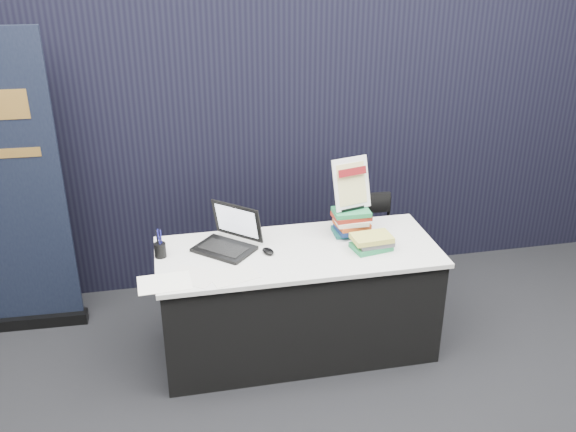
# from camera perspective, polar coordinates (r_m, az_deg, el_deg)

# --- Properties ---
(floor) EXTENTS (8.00, 8.00, 0.00)m
(floor) POSITION_cam_1_polar(r_m,az_deg,el_deg) (4.08, 2.56, -15.99)
(floor) COLOR black
(floor) RESTS_ON ground
(wall_back) EXTENTS (8.00, 0.02, 3.50)m
(wall_back) POSITION_cam_1_polar(r_m,az_deg,el_deg) (7.08, -5.39, 17.40)
(wall_back) COLOR #B7B4AD
(wall_back) RESTS_ON floor
(drape_partition) EXTENTS (6.00, 0.08, 2.40)m
(drape_partition) POSITION_cam_1_polar(r_m,az_deg,el_deg) (4.87, -1.77, 7.38)
(drape_partition) COLOR black
(drape_partition) RESTS_ON floor
(display_table) EXTENTS (1.80, 0.75, 0.75)m
(display_table) POSITION_cam_1_polar(r_m,az_deg,el_deg) (4.28, 0.86, -7.45)
(display_table) COLOR black
(display_table) RESTS_ON floor
(laptop) EXTENTS (0.44, 0.48, 0.27)m
(laptop) POSITION_cam_1_polar(r_m,az_deg,el_deg) (4.12, -5.80, -1.98)
(laptop) COLOR black
(laptop) RESTS_ON display_table
(mouse) EXTENTS (0.09, 0.11, 0.03)m
(mouse) POSITION_cam_1_polar(r_m,az_deg,el_deg) (4.05, -1.79, -3.14)
(mouse) COLOR black
(mouse) RESTS_ON display_table
(brochure_left) EXTENTS (0.32, 0.23, 0.00)m
(brochure_left) POSITION_cam_1_polar(r_m,az_deg,el_deg) (3.81, -10.93, -5.85)
(brochure_left) COLOR white
(brochure_left) RESTS_ON display_table
(brochure_mid) EXTENTS (0.34, 0.32, 0.00)m
(brochure_mid) POSITION_cam_1_polar(r_m,az_deg,el_deg) (3.84, -8.46, -5.32)
(brochure_mid) COLOR silver
(brochure_mid) RESTS_ON display_table
(brochure_right) EXTENTS (0.32, 0.27, 0.00)m
(brochure_right) POSITION_cam_1_polar(r_m,az_deg,el_deg) (3.83, -4.90, -5.27)
(brochure_right) COLOR silver
(brochure_right) RESTS_ON display_table
(pen_cup) EXTENTS (0.09, 0.09, 0.09)m
(pen_cup) POSITION_cam_1_polar(r_m,az_deg,el_deg) (4.07, -11.29, -2.99)
(pen_cup) COLOR black
(pen_cup) RESTS_ON display_table
(book_stack_tall) EXTENTS (0.23, 0.18, 0.18)m
(book_stack_tall) POSITION_cam_1_polar(r_m,az_deg,el_deg) (4.28, 5.64, -0.51)
(book_stack_tall) COLOR #16544E
(book_stack_tall) RESTS_ON display_table
(book_stack_short) EXTENTS (0.25, 0.21, 0.10)m
(book_stack_short) POSITION_cam_1_polar(r_m,az_deg,el_deg) (4.12, 7.53, -2.28)
(book_stack_short) COLOR #217B49
(book_stack_short) RESTS_ON display_table
(info_sign) EXTENTS (0.27, 0.16, 0.35)m
(info_sign) POSITION_cam_1_polar(r_m,az_deg,el_deg) (4.20, 5.66, 2.83)
(info_sign) COLOR black
(info_sign) RESTS_ON book_stack_tall
(pullup_banner) EXTENTS (0.89, 0.13, 2.10)m
(pullup_banner) POSITION_cam_1_polar(r_m,az_deg,el_deg) (4.65, -24.16, 0.65)
(pullup_banner) COLOR black
(pullup_banner) RESTS_ON floor
(stacking_chair) EXTENTS (0.41, 0.42, 0.87)m
(stacking_chair) POSITION_cam_1_polar(r_m,az_deg,el_deg) (4.68, 7.22, -3.09)
(stacking_chair) COLOR black
(stacking_chair) RESTS_ON floor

